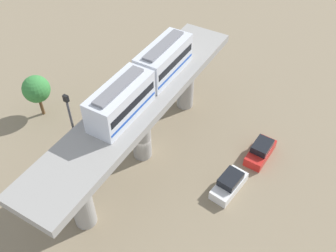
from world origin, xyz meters
TOP-DOWN VIEW (x-y plane):
  - ground_plane at (0.00, 0.00)m, footprint 120.00×120.00m
  - viaduct at (0.00, 0.00)m, footprint 5.20×28.00m
  - train at (0.00, 0.93)m, footprint 2.64×13.55m
  - parked_car_white at (9.47, 0.47)m, footprint 2.35×4.40m
  - parked_car_red at (10.54, 5.94)m, footprint 2.07×4.31m
  - tree_near_viaduct at (-13.33, -0.56)m, footprint 3.05×3.05m
  - signal_post at (-3.40, -5.21)m, footprint 0.44×0.28m

SIDE VIEW (x-z plane):
  - ground_plane at x=0.00m, z-range 0.00..0.00m
  - parked_car_white at x=9.47m, z-range -0.14..1.62m
  - parked_car_red at x=10.54m, z-range -0.14..1.62m
  - tree_near_viaduct at x=-13.33m, z-range 1.01..6.15m
  - signal_post at x=-3.40m, z-range 0.52..10.70m
  - viaduct at x=0.00m, z-range 1.92..9.50m
  - train at x=0.00m, z-range 7.49..10.73m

